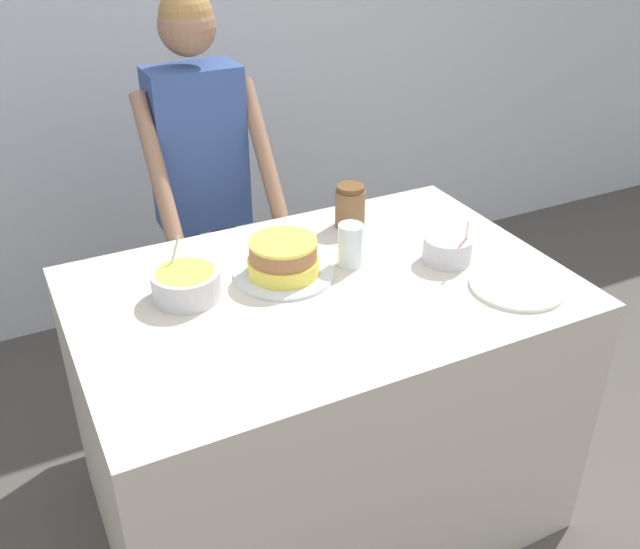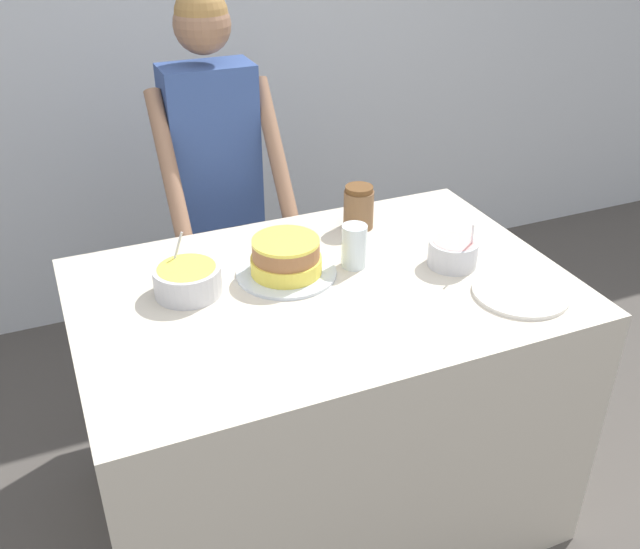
% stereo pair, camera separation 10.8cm
% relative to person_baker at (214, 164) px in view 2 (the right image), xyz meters
% --- Properties ---
extents(wall_back, '(10.00, 0.05, 2.60)m').
position_rel_person_baker_xyz_m(wall_back, '(0.10, 0.80, 0.29)').
color(wall_back, silver).
rests_on(wall_back, ground_plane).
extents(counter, '(1.43, 0.95, 0.90)m').
position_rel_person_baker_xyz_m(counter, '(0.10, -0.78, -0.56)').
color(counter, beige).
rests_on(counter, ground_plane).
extents(person_baker, '(0.44, 0.44, 1.62)m').
position_rel_person_baker_xyz_m(person_baker, '(0.00, 0.00, 0.00)').
color(person_baker, '#2D2D38').
rests_on(person_baker, ground_plane).
extents(cake, '(0.30, 0.30, 0.12)m').
position_rel_person_baker_xyz_m(cake, '(0.03, -0.68, -0.06)').
color(cake, silver).
rests_on(cake, counter).
extents(frosting_bowl_yellow, '(0.19, 0.19, 0.16)m').
position_rel_person_baker_xyz_m(frosting_bowl_yellow, '(-0.27, -0.67, -0.07)').
color(frosting_bowl_yellow, silver).
rests_on(frosting_bowl_yellow, counter).
extents(frosting_bowl_pink, '(0.15, 0.15, 0.16)m').
position_rel_person_baker_xyz_m(frosting_bowl_pink, '(0.51, -0.82, -0.07)').
color(frosting_bowl_pink, silver).
rests_on(frosting_bowl_pink, counter).
extents(drinking_glass, '(0.08, 0.08, 0.14)m').
position_rel_person_baker_xyz_m(drinking_glass, '(0.23, -0.71, -0.04)').
color(drinking_glass, silver).
rests_on(drinking_glass, counter).
extents(ceramic_plate, '(0.27, 0.27, 0.01)m').
position_rel_person_baker_xyz_m(ceramic_plate, '(0.60, -1.05, -0.11)').
color(ceramic_plate, white).
rests_on(ceramic_plate, counter).
extents(stoneware_jar, '(0.10, 0.10, 0.15)m').
position_rel_person_baker_xyz_m(stoneware_jar, '(0.36, -0.47, -0.04)').
color(stoneware_jar, brown).
rests_on(stoneware_jar, counter).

